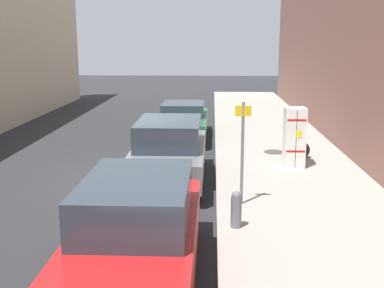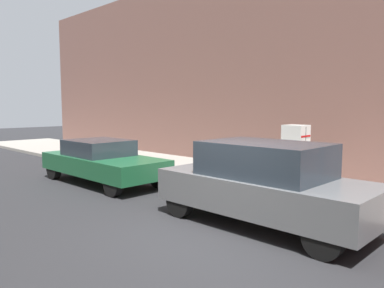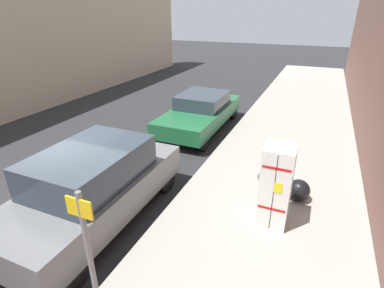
{
  "view_description": "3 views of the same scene",
  "coord_description": "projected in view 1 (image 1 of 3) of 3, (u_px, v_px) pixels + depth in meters",
  "views": [
    {
      "loc": [
        -2.27,
        13.1,
        3.88
      ],
      "look_at": [
        -1.62,
        -1.84,
        0.62
      ],
      "focal_mm": 45.0,
      "sensor_mm": 36.0,
      "label": 1
    },
    {
      "loc": [
        5.41,
        4.56,
        2.48
      ],
      "look_at": [
        -2.72,
        -3.42,
        1.33
      ],
      "focal_mm": 35.0,
      "sensor_mm": 36.0,
      "label": 2
    },
    {
      "loc": [
        -5.21,
        4.49,
        4.35
      ],
      "look_at": [
        -2.06,
        -2.79,
        0.78
      ],
      "focal_mm": 28.0,
      "sensor_mm": 36.0,
      "label": 3
    }
  ],
  "objects": [
    {
      "name": "fire_hydrant",
      "position": [
        236.0,
        209.0,
        9.7
      ],
      "size": [
        0.22,
        0.22,
        0.77
      ],
      "color": "slate",
      "rests_on": "sidewalk_slab"
    },
    {
      "name": "trash_bag",
      "position": [
        302.0,
        150.0,
        15.44
      ],
      "size": [
        0.53,
        0.53,
        0.53
      ],
      "primitive_type": "sphere",
      "color": "black",
      "rests_on": "sidewalk_slab"
    },
    {
      "name": "parked_suv_red",
      "position": [
        138.0,
        229.0,
        7.69
      ],
      "size": [
        1.88,
        4.64,
        1.76
      ],
      "color": "red",
      "rests_on": "ground"
    },
    {
      "name": "manhole_cover",
      "position": [
        274.0,
        152.0,
        16.27
      ],
      "size": [
        0.7,
        0.7,
        0.02
      ],
      "primitive_type": "cylinder",
      "color": "#47443F",
      "rests_on": "sidewalk_slab"
    },
    {
      "name": "parked_sedan_green",
      "position": [
        183.0,
        120.0,
        19.28
      ],
      "size": [
        1.89,
        4.75,
        1.39
      ],
      "color": "#1E6038",
      "rests_on": "ground"
    },
    {
      "name": "discarded_refrigerator",
      "position": [
        294.0,
        137.0,
        14.29
      ],
      "size": [
        0.61,
        0.65,
        1.78
      ],
      "color": "white",
      "rests_on": "sidewalk_slab"
    },
    {
      "name": "parked_suv_gray",
      "position": [
        169.0,
        151.0,
        13.2
      ],
      "size": [
        1.91,
        4.55,
        1.74
      ],
      "color": "slate",
      "rests_on": "ground"
    },
    {
      "name": "sidewalk_slab",
      "position": [
        292.0,
        178.0,
        13.51
      ],
      "size": [
        4.29,
        44.0,
        0.15
      ],
      "primitive_type": "cube",
      "color": "#9E998E",
      "rests_on": "ground"
    },
    {
      "name": "street_sign_post",
      "position": [
        242.0,
        148.0,
        10.89
      ],
      "size": [
        0.36,
        0.07,
        2.38
      ],
      "color": "slate",
      "rests_on": "sidewalk_slab"
    },
    {
      "name": "ground_plane",
      "position": [
        133.0,
        178.0,
        13.71
      ],
      "size": [
        80.0,
        80.0,
        0.0
      ],
      "primitive_type": "plane",
      "color": "#28282B"
    }
  ]
}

